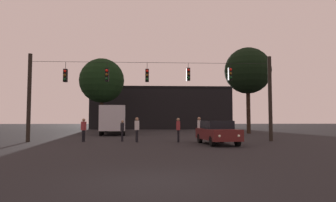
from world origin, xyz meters
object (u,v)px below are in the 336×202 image
car_near_right (217,132)px  pedestrian_crossing_right (122,130)px  pedestrian_near_bus (137,128)px  tree_behind_building (102,81)px  tree_left_silhouette (248,71)px  pedestrian_crossing_center (199,127)px  pedestrian_crossing_left (178,128)px  pedestrian_trailing (84,129)px  city_bus (114,117)px

car_near_right → pedestrian_crossing_right: 7.07m
pedestrian_near_bus → tree_behind_building: bearing=105.9°
pedestrian_crossing_right → tree_left_silhouette: size_ratio=0.15×
pedestrian_crossing_center → tree_left_silhouette: bearing=56.2°
pedestrian_crossing_center → tree_left_silhouette: 14.98m
pedestrian_crossing_left → pedestrian_crossing_right: bearing=166.9°
pedestrian_crossing_right → tree_behind_building: 22.00m
tree_behind_building → pedestrian_trailing: bearing=-83.8°
city_bus → tree_behind_building: tree_behind_building is taller
car_near_right → pedestrian_crossing_left: size_ratio=2.61×
pedestrian_crossing_center → tree_behind_building: 23.51m
pedestrian_trailing → tree_left_silhouette: (16.11, 12.07, 6.34)m
pedestrian_near_bus → tree_behind_building: size_ratio=0.17×
pedestrian_crossing_left → pedestrian_crossing_right: (-4.06, 0.95, -0.10)m
pedestrian_crossing_right → tree_behind_building: (-5.00, 20.48, 6.27)m
pedestrian_crossing_center → tree_left_silhouette: (7.58, 11.30, 6.27)m
car_near_right → pedestrian_trailing: (-9.14, 2.76, 0.15)m
tree_left_silhouette → tree_behind_building: size_ratio=0.97×
pedestrian_trailing → tree_behind_building: size_ratio=0.16×
car_near_right → pedestrian_crossing_center: bearing=99.8°
car_near_right → tree_behind_building: bearing=115.8°
pedestrian_crossing_left → pedestrian_trailing: bearing=174.3°
city_bus → pedestrian_crossing_right: city_bus is taller
car_near_right → pedestrian_trailing: pedestrian_trailing is taller
pedestrian_crossing_center → pedestrian_trailing: pedestrian_crossing_center is taller
pedestrian_crossing_center → tree_left_silhouette: size_ratio=0.18×
pedestrian_crossing_left → pedestrian_trailing: 6.84m
pedestrian_near_bus → pedestrian_crossing_left: bearing=0.9°
pedestrian_crossing_right → tree_left_silhouette: tree_left_silhouette is taller
city_bus → pedestrian_crossing_center: size_ratio=6.25×
city_bus → tree_left_silhouette: bearing=-1.1°
pedestrian_near_bus → tree_behind_building: 23.16m
pedestrian_trailing → tree_behind_building: 21.77m
city_bus → car_near_right: (8.58, -15.12, -1.07)m
pedestrian_near_bus → car_near_right: bearing=-21.1°
car_near_right → tree_left_silhouette: (6.97, 14.83, 6.49)m
pedestrian_crossing_left → tree_left_silhouette: tree_left_silhouette is taller
pedestrian_trailing → tree_behind_building: bearing=96.2°
city_bus → tree_behind_building: 10.30m
pedestrian_trailing → tree_left_silhouette: size_ratio=0.17×
pedestrian_crossing_center → pedestrian_near_bus: size_ratio=1.02×
tree_left_silhouette → car_near_right: bearing=-115.2°
pedestrian_crossing_center → pedestrian_near_bus: 4.89m
pedestrian_crossing_center → pedestrian_near_bus: (-4.66, -1.49, -0.02)m
pedestrian_crossing_center → pedestrian_near_bus: pedestrian_crossing_center is taller
car_near_right → tree_left_silhouette: bearing=64.8°
city_bus → pedestrian_crossing_right: bearing=-79.7°
pedestrian_near_bus → pedestrian_trailing: pedestrian_near_bus is taller
pedestrian_crossing_center → pedestrian_crossing_left: bearing=-139.9°
city_bus → pedestrian_crossing_right: (2.19, -12.09, -1.00)m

